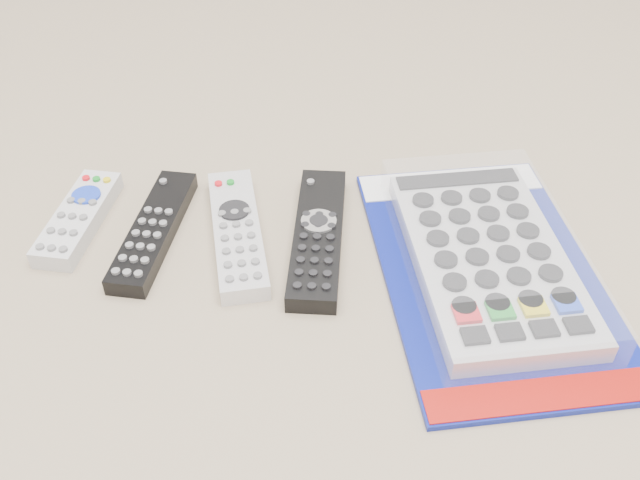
{
  "coord_description": "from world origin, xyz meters",
  "views": [
    {
      "loc": [
        0.05,
        -0.56,
        0.52
      ],
      "look_at": [
        0.05,
        0.02,
        0.01
      ],
      "focal_mm": 40.0,
      "sensor_mm": 36.0,
      "label": 1
    }
  ],
  "objects_px": {
    "remote_silver_dvd": "(237,232)",
    "jumbo_remote_packaged": "(489,256)",
    "remote_small_grey": "(78,218)",
    "remote_large_black": "(318,236)",
    "remote_slim_black": "(154,230)"
  },
  "relations": [
    {
      "from": "remote_silver_dvd",
      "to": "remote_small_grey",
      "type": "bearing_deg",
      "value": 162.17
    },
    {
      "from": "remote_small_grey",
      "to": "remote_large_black",
      "type": "bearing_deg",
      "value": 2.04
    },
    {
      "from": "remote_silver_dvd",
      "to": "remote_large_black",
      "type": "bearing_deg",
      "value": -14.45
    },
    {
      "from": "remote_slim_black",
      "to": "jumbo_remote_packaged",
      "type": "height_order",
      "value": "jumbo_remote_packaged"
    },
    {
      "from": "remote_slim_black",
      "to": "remote_large_black",
      "type": "distance_m",
      "value": 0.18
    },
    {
      "from": "remote_small_grey",
      "to": "remote_large_black",
      "type": "height_order",
      "value": "same"
    },
    {
      "from": "remote_silver_dvd",
      "to": "jumbo_remote_packaged",
      "type": "distance_m",
      "value": 0.27
    },
    {
      "from": "remote_silver_dvd",
      "to": "remote_slim_black",
      "type": "bearing_deg",
      "value": 167.42
    },
    {
      "from": "remote_silver_dvd",
      "to": "jumbo_remote_packaged",
      "type": "height_order",
      "value": "jumbo_remote_packaged"
    },
    {
      "from": "remote_slim_black",
      "to": "jumbo_remote_packaged",
      "type": "xyz_separation_m",
      "value": [
        0.36,
        -0.05,
        0.01
      ]
    },
    {
      "from": "remote_silver_dvd",
      "to": "remote_large_black",
      "type": "xyz_separation_m",
      "value": [
        0.09,
        -0.01,
        0.0
      ]
    },
    {
      "from": "remote_large_black",
      "to": "remote_small_grey",
      "type": "bearing_deg",
      "value": 177.2
    },
    {
      "from": "remote_small_grey",
      "to": "remote_slim_black",
      "type": "xyz_separation_m",
      "value": [
        0.09,
        -0.02,
        -0.0
      ]
    },
    {
      "from": "remote_slim_black",
      "to": "jumbo_remote_packaged",
      "type": "relative_size",
      "value": 0.51
    },
    {
      "from": "remote_small_grey",
      "to": "jumbo_remote_packaged",
      "type": "distance_m",
      "value": 0.45
    }
  ]
}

